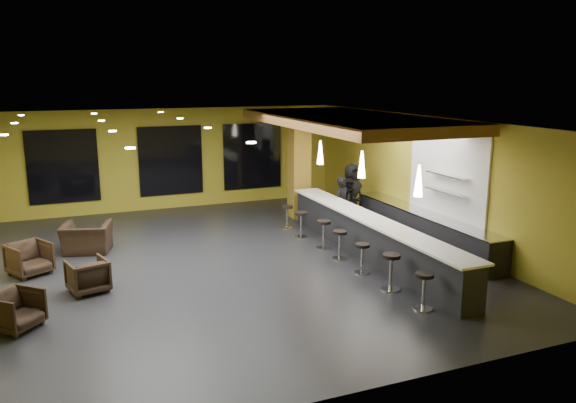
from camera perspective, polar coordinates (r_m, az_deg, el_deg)
name	(u,v)px	position (r m, az deg, el deg)	size (l,w,h in m)	color
floor	(222,264)	(14.28, -6.74, -6.36)	(12.00, 13.00, 0.10)	black
ceiling	(218,120)	(13.55, -7.13, 8.19)	(12.00, 13.00, 0.10)	black
wall_back	(170,159)	(20.11, -11.88, 4.27)	(12.00, 0.10, 3.50)	olive
wall_front	(345,284)	(7.90, 5.86, -8.36)	(12.00, 0.10, 3.50)	olive
wall_right	(427,178)	(16.41, 13.90, 2.34)	(0.10, 13.00, 3.50)	olive
wood_soffit	(347,120)	(15.97, 6.05, 8.19)	(3.60, 8.00, 0.28)	#9C632D
window_left	(63,167)	(19.70, -21.88, 3.32)	(2.20, 0.06, 2.40)	black
window_center	(171,161)	(20.01, -11.82, 4.09)	(2.20, 0.06, 2.40)	black
window_right	(253,156)	(20.74, -3.62, 4.62)	(2.20, 0.06, 2.40)	black
tile_backsplash	(447,175)	(15.53, 15.83, 2.60)	(0.06, 3.20, 2.40)	white
bar_counter	(369,238)	(14.59, 8.27, -3.73)	(0.60, 8.00, 1.00)	black
bar_top	(370,219)	(14.45, 8.33, -1.73)	(0.78, 8.10, 0.05)	white
prep_counter	(423,228)	(16.07, 13.54, -2.68)	(0.70, 6.00, 0.86)	black
prep_top	(424,213)	(15.96, 13.62, -1.11)	(0.72, 6.00, 0.03)	silver
wall_shelf_lower	(446,192)	(15.36, 15.78, 0.98)	(0.30, 1.50, 0.03)	silver
wall_shelf_upper	(447,175)	(15.28, 15.89, 2.63)	(0.30, 1.50, 0.03)	silver
column	(299,165)	(18.34, 1.14, 3.75)	(0.60, 0.60, 3.50)	olive
pendant_0	(419,181)	(12.53, 13.13, 2.07)	(0.20, 0.20, 0.70)	white
pendant_1	(362,164)	(14.61, 7.51, 3.76)	(0.20, 0.20, 0.70)	white
pendant_2	(320,152)	(16.81, 3.30, 4.99)	(0.20, 0.20, 0.70)	white
staff_a	(342,204)	(16.95, 5.56, -0.24)	(0.60, 0.39, 1.64)	black
staff_b	(350,202)	(17.52, 6.35, -0.07)	(0.73, 0.57, 1.50)	black
staff_c	(352,193)	(17.97, 6.47, 0.87)	(0.92, 0.60, 1.88)	black
armchair_a	(15,310)	(11.63, -25.96, -9.91)	(0.78, 0.81, 0.73)	black
armchair_b	(88,276)	(12.94, -19.68, -7.12)	(0.78, 0.80, 0.73)	black
armchair_c	(29,259)	(14.54, -24.78, -5.30)	(0.84, 0.86, 0.78)	black
armchair_d	(87,238)	(15.79, -19.77, -3.51)	(1.20, 1.05, 0.78)	black
bar_stool_0	(424,286)	(11.59, 13.65, -8.37)	(0.39, 0.39, 0.77)	silver
bar_stool_1	(391,267)	(12.45, 10.43, -6.57)	(0.41, 0.41, 0.82)	silver
bar_stool_2	(362,254)	(13.41, 7.54, -5.34)	(0.37, 0.37, 0.72)	silver
bar_stool_3	(340,241)	(14.35, 5.28, -4.01)	(0.38, 0.38, 0.75)	silver
bar_stool_4	(324,231)	(15.16, 3.66, -2.98)	(0.40, 0.40, 0.79)	silver
bar_stool_5	(301,221)	(16.21, 1.35, -2.01)	(0.38, 0.38, 0.75)	silver
bar_stool_6	(287,214)	(17.15, -0.08, -1.27)	(0.36, 0.36, 0.72)	silver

